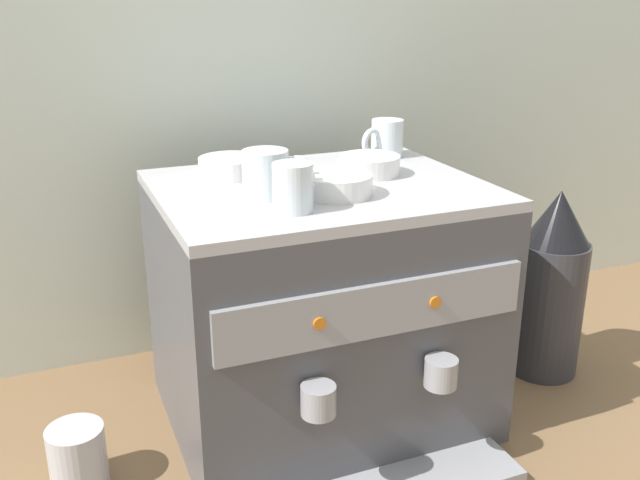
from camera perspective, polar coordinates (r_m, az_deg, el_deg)
The scene contains 11 objects.
ground_plane at distance 1.48m, azimuth 0.00°, elevation -13.52°, with size 4.00×4.00×0.00m, color brown.
tiled_backsplash_wall at distance 1.63m, azimuth -5.37°, elevation 10.39°, with size 2.80×0.03×1.10m, color silver.
espresso_machine at distance 1.36m, azimuth 0.07°, elevation -5.30°, with size 0.58×0.57×0.47m.
ceramic_cup_0 at distance 1.20m, azimuth -4.17°, elevation 5.33°, with size 0.12×0.08×0.08m.
ceramic_cup_1 at distance 1.49m, azimuth 5.30°, elevation 8.12°, with size 0.10×0.07×0.08m.
ceramic_cup_2 at distance 1.12m, azimuth -2.09°, elevation 4.30°, with size 0.09×0.09×0.08m.
ceramic_bowl_0 at distance 1.35m, azimuth 4.00°, elevation 5.99°, with size 0.11×0.11×0.04m.
ceramic_bowl_1 at distance 1.21m, azimuth 1.21°, elevation 4.42°, with size 0.12×0.12×0.04m.
ceramic_bowl_2 at distance 1.35m, azimuth -7.20°, elevation 5.82°, with size 0.12×0.12×0.04m.
coffee_grinder at distance 1.61m, azimuth 18.03°, elevation -3.51°, with size 0.15×0.15×0.42m.
milk_pitcher at distance 1.33m, azimuth -18.89°, elevation -16.13°, with size 0.10×0.10×0.11m, color #B7B7BC.
Camera 1 is at (-0.47, -1.14, 0.81)m, focal length 39.85 mm.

